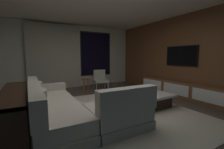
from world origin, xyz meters
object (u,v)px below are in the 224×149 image
object	(u,v)px
sectional_couch	(70,110)
media_console	(181,90)
accent_chair_near_window	(100,79)
book_stack_on_coffee_table	(135,91)
coffee_table	(144,99)
mounted_tv	(181,56)
console_table_behind_couch	(15,109)
side_stool	(85,81)

from	to	relation	value
sectional_couch	media_console	world-z (taller)	sectional_couch
sectional_couch	accent_chair_near_window	world-z (taller)	sectional_couch
sectional_couch	book_stack_on_coffee_table	bearing A→B (deg)	9.34
coffee_table	mounted_tv	world-z (taller)	mounted_tv
book_stack_on_coffee_table	accent_chair_near_window	size ratio (longest dim) A/B	0.36
sectional_couch	media_console	xyz separation A→B (m)	(3.64, 0.20, -0.04)
console_table_behind_couch	sectional_couch	bearing A→B (deg)	-7.92
book_stack_on_coffee_table	mounted_tv	xyz separation A→B (m)	(1.99, 0.10, 0.96)
coffee_table	side_stool	size ratio (longest dim) A/B	2.52
side_stool	media_console	size ratio (longest dim) A/B	0.15
sectional_couch	accent_chair_near_window	bearing A→B (deg)	54.60
sectional_couch	side_stool	world-z (taller)	sectional_couch
book_stack_on_coffee_table	media_console	xyz separation A→B (m)	(1.81, -0.10, -0.14)
console_table_behind_couch	mounted_tv	bearing A→B (deg)	3.32
mounted_tv	console_table_behind_couch	xyz separation A→B (m)	(-4.73, -0.27, -0.93)
coffee_table	sectional_couch	bearing A→B (deg)	-176.16
media_console	mounted_tv	bearing A→B (deg)	47.54
accent_chair_near_window	sectional_couch	bearing A→B (deg)	-125.40
media_console	mounted_tv	world-z (taller)	mounted_tv
book_stack_on_coffee_table	sectional_couch	bearing A→B (deg)	-170.66
side_stool	console_table_behind_couch	distance (m)	3.38
side_stool	mounted_tv	xyz separation A→B (m)	(2.55, -2.31, 0.98)
console_table_behind_couch	side_stool	bearing A→B (deg)	49.88
coffee_table	mounted_tv	size ratio (longest dim) A/B	1.01
side_stool	accent_chair_near_window	bearing A→B (deg)	-4.33
sectional_couch	console_table_behind_couch	world-z (taller)	sectional_couch
media_console	sectional_couch	bearing A→B (deg)	-176.79
coffee_table	mounted_tv	bearing A→B (deg)	8.44
coffee_table	book_stack_on_coffee_table	bearing A→B (deg)	140.70
sectional_couch	coffee_table	size ratio (longest dim) A/B	2.16
sectional_couch	mounted_tv	size ratio (longest dim) A/B	2.19
coffee_table	accent_chair_near_window	world-z (taller)	accent_chair_near_window
console_table_behind_couch	book_stack_on_coffee_table	bearing A→B (deg)	3.62
sectional_couch	media_console	size ratio (longest dim) A/B	0.81
accent_chair_near_window	mounted_tv	size ratio (longest dim) A/B	0.68
sectional_couch	accent_chair_near_window	xyz separation A→B (m)	(1.89, 2.67, 0.14)
sectional_couch	mounted_tv	world-z (taller)	mounted_tv
coffee_table	mounted_tv	xyz separation A→B (m)	(1.79, 0.27, 1.16)
accent_chair_near_window	side_stool	world-z (taller)	accent_chair_near_window
sectional_couch	coffee_table	distance (m)	2.04
book_stack_on_coffee_table	mounted_tv	world-z (taller)	mounted_tv
sectional_couch	accent_chair_near_window	distance (m)	3.27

